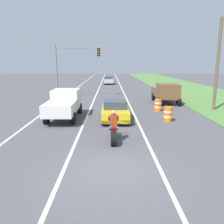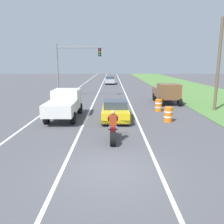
# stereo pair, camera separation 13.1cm
# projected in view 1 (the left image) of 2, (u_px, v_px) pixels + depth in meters

# --- Properties ---
(ground_plane) EXTENTS (160.00, 160.00, 0.00)m
(ground_plane) POSITION_uv_depth(u_px,v_px,m) (112.00, 170.00, 8.49)
(ground_plane) COLOR #4C4C51
(lane_stripe_left_solid) EXTENTS (0.14, 120.00, 0.01)m
(lane_stripe_left_solid) POSITION_uv_depth(u_px,v_px,m) (66.00, 96.00, 28.00)
(lane_stripe_left_solid) COLOR white
(lane_stripe_left_solid) RESTS_ON ground
(lane_stripe_right_solid) EXTENTS (0.14, 120.00, 0.01)m
(lane_stripe_right_solid) POSITION_uv_depth(u_px,v_px,m) (125.00, 96.00, 28.07)
(lane_stripe_right_solid) COLOR white
(lane_stripe_right_solid) RESTS_ON ground
(lane_stripe_centre_dashed) EXTENTS (0.14, 120.00, 0.01)m
(lane_stripe_centre_dashed) POSITION_uv_depth(u_px,v_px,m) (96.00, 96.00, 28.04)
(lane_stripe_centre_dashed) COLOR white
(lane_stripe_centre_dashed) RESTS_ON ground
(grass_verge_right) EXTENTS (10.00, 120.00, 0.06)m
(grass_verge_right) POSITION_uv_depth(u_px,v_px,m) (208.00, 95.00, 28.16)
(grass_verge_right) COLOR #517F3D
(grass_verge_right) RESTS_ON ground
(motorcycle_with_rider) EXTENTS (0.70, 2.21, 1.62)m
(motorcycle_with_rider) POSITION_uv_depth(u_px,v_px,m) (113.00, 130.00, 11.51)
(motorcycle_with_rider) COLOR black
(motorcycle_with_rider) RESTS_ON ground
(sports_car_yellow) EXTENTS (1.84, 4.30, 1.37)m
(sports_car_yellow) POSITION_uv_depth(u_px,v_px,m) (115.00, 110.00, 16.15)
(sports_car_yellow) COLOR yellow
(sports_car_yellow) RESTS_ON ground
(pickup_truck_left_lane_white) EXTENTS (2.02, 4.80, 1.98)m
(pickup_truck_left_lane_white) POSITION_uv_depth(u_px,v_px,m) (64.00, 103.00, 16.32)
(pickup_truck_left_lane_white) COLOR silver
(pickup_truck_left_lane_white) RESTS_ON ground
(pickup_truck_right_shoulder_brown) EXTENTS (2.02, 4.80, 1.98)m
(pickup_truck_right_shoulder_brown) POSITION_uv_depth(u_px,v_px,m) (165.00, 92.00, 22.77)
(pickup_truck_right_shoulder_brown) COLOR brown
(pickup_truck_right_shoulder_brown) RESTS_ON ground
(traffic_light_mast_near) EXTENTS (5.29, 0.34, 6.00)m
(traffic_light_mast_near) POSITION_uv_depth(u_px,v_px,m) (71.00, 62.00, 25.77)
(traffic_light_mast_near) COLOR gray
(traffic_light_mast_near) RESTS_ON ground
(utility_pole_roadside) EXTENTS (0.24, 0.24, 7.40)m
(utility_pole_roadside) POSITION_uv_depth(u_px,v_px,m) (217.00, 66.00, 18.54)
(utility_pole_roadside) COLOR brown
(utility_pole_roadside) RESTS_ON ground
(construction_barrel_nearest) EXTENTS (0.58, 0.58, 1.00)m
(construction_barrel_nearest) POSITION_uv_depth(u_px,v_px,m) (168.00, 114.00, 15.54)
(construction_barrel_nearest) COLOR orange
(construction_barrel_nearest) RESTS_ON ground
(construction_barrel_mid) EXTENTS (0.58, 0.58, 1.00)m
(construction_barrel_mid) POSITION_uv_depth(u_px,v_px,m) (158.00, 105.00, 18.93)
(construction_barrel_mid) COLOR orange
(construction_barrel_mid) RESTS_ON ground
(distant_car_far_ahead) EXTENTS (1.80, 4.00, 1.50)m
(distant_car_far_ahead) POSITION_uv_depth(u_px,v_px,m) (109.00, 80.00, 43.56)
(distant_car_far_ahead) COLOR #B2B2B7
(distant_car_far_ahead) RESTS_ON ground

